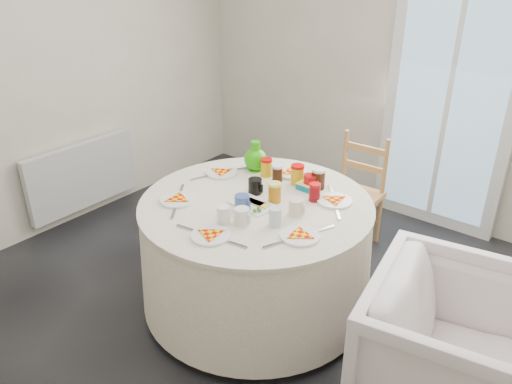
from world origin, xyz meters
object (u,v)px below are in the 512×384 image
Objects in this scene: radiator at (83,175)px; armchair at (457,355)px; wooden_chair at (353,189)px; green_pitcher at (256,152)px; table at (256,253)px.

radiator is 3.14m from armchair.
green_pitcher reaches higher than wooden_chair.
wooden_chair reaches higher than table.
wooden_chair is at bearing 78.54° from green_pitcher.
armchair is at bearing -2.22° from radiator.
table is 1.65× the size of wooden_chair.
armchair is 4.24× the size of green_pitcher.
wooden_chair is 4.34× the size of green_pitcher.
radiator is at bearing 78.32° from armchair.
radiator is at bearing -154.43° from wooden_chair.
green_pitcher is (1.56, 0.35, 0.49)m from radiator.
table is (1.86, -0.01, -0.01)m from radiator.
armchair is (1.28, -0.11, 0.02)m from table.
table is at bearing -0.42° from radiator.
wooden_chair is 0.87m from green_pitcher.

